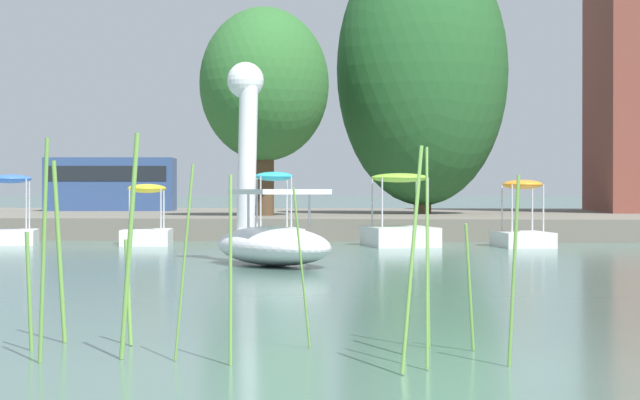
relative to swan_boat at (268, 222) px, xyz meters
The scene contains 12 objects.
ground_plane 12.27m from the swan_boat, 77.54° to the right, with size 694.70×694.70×0.00m, color #47665B.
shore_bank_far 18.91m from the swan_boat, 81.96° to the left, with size 132.37×18.77×0.53m, color #6B665B.
swan_boat is the anchor object (origin of this frame).
pedal_boat_orange 8.37m from the swan_boat, 58.52° to the left, with size 1.37×2.01×1.43m.
pedal_boat_lime 7.40m from the swan_boat, 76.30° to the left, with size 1.86×2.39×1.58m.
pedal_boat_cyan 7.25m from the swan_boat, 97.88° to the left, with size 1.56×2.00×1.61m.
pedal_boat_yellow 8.19m from the swan_boat, 118.03° to the left, with size 1.32×1.95×1.35m.
pedal_boat_blue 9.98m from the swan_boat, 134.13° to the left, with size 1.54×2.02×1.56m.
tree_willow_near_path 17.17m from the swan_boat, 83.32° to the left, with size 6.58×6.39×8.10m.
tree_broadleaf_left 13.91m from the swan_boat, 99.27° to the left, with size 3.93×4.58×5.58m.
parked_van 22.83m from the swan_boat, 112.23° to the left, with size 4.45×2.43×1.77m.
reed_clump_foreground 11.21m from the swan_boat, 83.02° to the right, with size 3.61×1.47×1.60m.
Camera 1 is at (0.48, -8.05, 1.18)m, focal length 70.72 mm.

